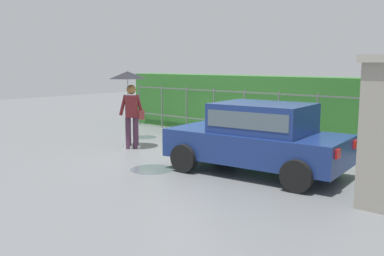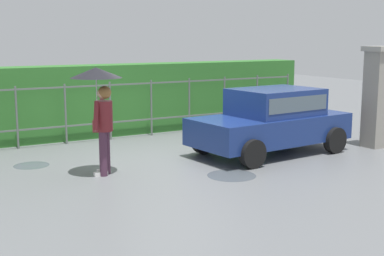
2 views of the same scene
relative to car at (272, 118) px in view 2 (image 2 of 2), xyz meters
name	(u,v)px [view 2 (image 2 of 2)]	position (x,y,z in m)	size (l,w,h in m)	color
ground_plane	(176,160)	(-2.23, 0.47, -0.80)	(40.00, 40.00, 0.00)	slate
car	(272,118)	(0.00, 0.00, 0.00)	(3.85, 2.12, 1.48)	navy
pedestrian	(100,96)	(-4.08, 0.08, 0.73)	(0.97, 0.97, 2.08)	#47283D
gate_pillar	(377,96)	(2.60, -0.69, 0.44)	(0.60, 0.60, 2.42)	gray
fence_section	(131,107)	(-2.01, 3.37, 0.02)	(10.60, 0.05, 1.50)	#59605B
hedge_row	(120,99)	(-2.01, 4.10, 0.15)	(11.55, 0.90, 1.90)	#2D6B28
puddle_near	(232,175)	(-1.92, -1.22, -0.80)	(0.95, 0.95, 0.00)	#4C545B
puddle_far	(31,165)	(-5.07, 1.53, -0.80)	(0.73, 0.73, 0.00)	#4C545B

